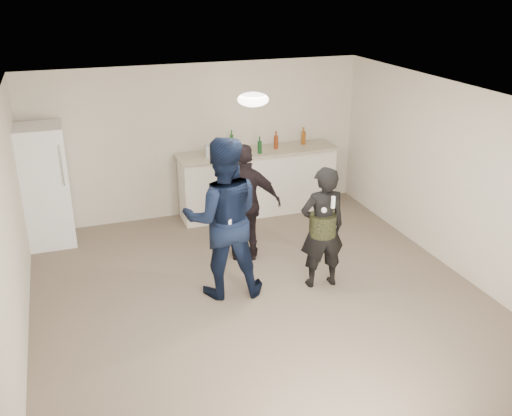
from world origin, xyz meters
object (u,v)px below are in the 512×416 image
object	(u,v)px
counter	(258,183)
man	(223,218)
shaker	(207,150)
woman	(322,228)
fridge	(44,186)
spectator	(245,203)

from	to	relation	value
counter	man	distance (m)	2.72
shaker	man	world-z (taller)	man
counter	woman	bearing A→B (deg)	-91.17
counter	shaker	world-z (taller)	shaker
counter	woman	size ratio (longest dim) A/B	1.61
woman	man	bearing A→B (deg)	-7.15
man	woman	distance (m)	1.27
fridge	woman	distance (m)	4.15
woman	shaker	bearing A→B (deg)	-69.33
counter	shaker	bearing A→B (deg)	177.84
man	spectator	xyz separation A→B (m)	(0.55, 0.80, -0.18)
counter	man	xyz separation A→B (m)	(-1.28, -2.35, 0.49)
spectator	shaker	bearing A→B (deg)	-66.31
counter	fridge	xyz separation A→B (m)	(-3.35, -0.07, 0.38)
fridge	shaker	bearing A→B (deg)	2.33
fridge	shaker	size ratio (longest dim) A/B	10.59
man	spectator	distance (m)	0.99
woman	spectator	distance (m)	1.24
shaker	spectator	xyz separation A→B (m)	(0.11, -1.58, -0.34)
shaker	counter	bearing A→B (deg)	-2.16
counter	man	size ratio (longest dim) A/B	1.28
man	spectator	world-z (taller)	man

